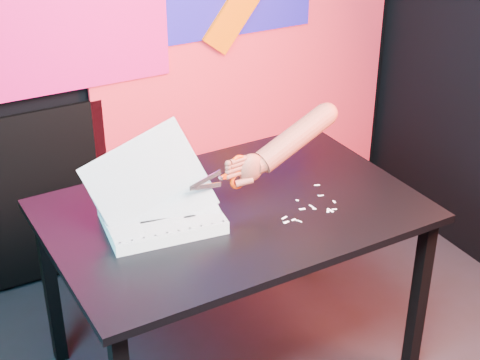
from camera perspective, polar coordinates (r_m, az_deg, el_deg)
room at (r=1.97m, az=4.63°, el=5.23°), size 3.01×3.01×2.71m
backdrop at (r=3.37m, az=-8.26°, el=7.96°), size 2.88×0.05×2.08m
work_table at (r=2.74m, az=-0.57°, el=-3.55°), size 1.37×0.93×0.75m
printout_stack at (r=2.60m, az=-6.15°, el=-2.78°), size 0.47×0.34×0.37m
scissors at (r=2.62m, az=-0.45°, el=0.51°), size 0.24×0.04×0.14m
hand_forearm at (r=2.72m, az=3.72°, el=2.92°), size 0.49×0.13×0.22m
paper_clippings at (r=2.70m, az=5.49°, el=-2.27°), size 0.27×0.21×0.00m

